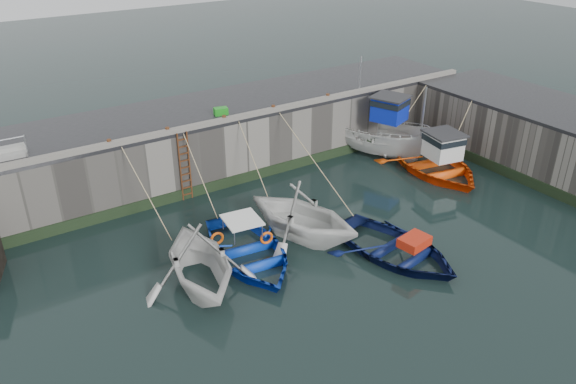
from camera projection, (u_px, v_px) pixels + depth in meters
ground at (364, 299)px, 18.97m from camera, size 120.00×120.00×0.00m
quay_back at (201, 141)px, 27.56m from camera, size 30.00×5.00×3.00m
quay_right at (563, 144)px, 27.17m from camera, size 5.00×15.00×3.00m
road_back at (199, 110)px, 26.83m from camera, size 30.00×5.00×0.16m
road_right at (571, 113)px, 26.44m from camera, size 5.00×15.00×0.16m
kerb_back at (221, 121)px, 25.00m from camera, size 30.00×0.30×0.20m
algae_back at (227, 183)px, 26.25m from camera, size 30.00×0.08×0.50m
algae_right at (525, 180)px, 26.51m from camera, size 0.08×15.00×0.50m
ladder at (185, 167)px, 24.63m from camera, size 0.51×0.08×3.20m
boat_near_white at (201, 284)px, 19.69m from camera, size 5.04×5.59×2.59m
boat_near_white_rope at (155, 230)px, 22.94m from camera, size 0.04×4.55×3.10m
boat_near_blue at (248, 258)px, 21.15m from camera, size 4.51×5.87×1.13m
boat_near_blue_rope at (201, 213)px, 24.20m from camera, size 0.04×4.14×3.10m
boat_near_blacktrim at (302, 236)px, 22.51m from camera, size 5.81×6.21×2.63m
boat_near_blacktrim_rope at (252, 197)px, 25.50m from camera, size 0.04×4.02×3.10m
boat_near_navy at (394, 255)px, 21.33m from camera, size 4.64×5.88×1.10m
boat_near_navy_rope at (311, 198)px, 25.45m from camera, size 0.04×6.61×3.10m
boat_far_white at (378, 136)px, 29.42m from camera, size 4.35×6.52×5.36m
boat_far_orange at (433, 163)px, 27.84m from camera, size 5.48×6.90×4.29m
fish_crate at (221, 111)px, 25.94m from camera, size 0.68×0.49×0.33m
railing at (4, 153)px, 21.53m from camera, size 1.60×1.05×1.00m
bollard_a at (109, 143)px, 22.63m from camera, size 0.18×0.18×0.28m
bollard_b at (167, 130)px, 23.85m from camera, size 0.18×0.18×0.28m
bollard_c at (224, 118)px, 25.16m from camera, size 0.18×0.18×0.28m
bollard_d at (273, 108)px, 26.42m from camera, size 0.18×0.18×0.28m
bollard_e at (328, 97)px, 27.97m from camera, size 0.18×0.18×0.28m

